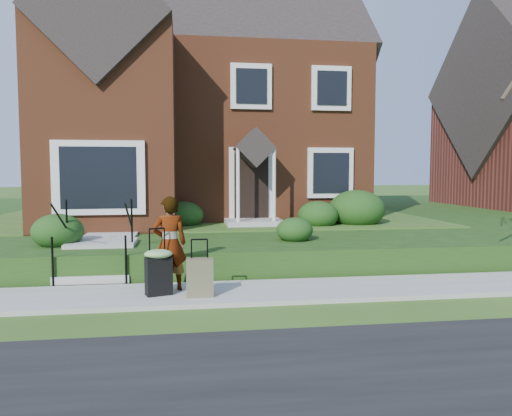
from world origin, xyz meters
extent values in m
plane|color=#2D5119|center=(0.00, 0.00, 0.00)|extent=(120.00, 120.00, 0.00)
cube|color=#9E9B93|center=(0.00, 0.00, 0.04)|extent=(60.00, 1.60, 0.08)
cube|color=#1A3D10|center=(4.00, 10.90, 0.30)|extent=(44.00, 20.00, 0.60)
cube|color=#9E9B93|center=(-2.50, 5.00, 0.63)|extent=(1.20, 6.00, 0.06)
cube|color=brown|center=(0.00, 10.00, 3.30)|extent=(10.00, 8.00, 5.40)
cube|color=brown|center=(-2.80, 5.20, 3.30)|extent=(3.60, 2.40, 5.40)
cube|color=silver|center=(-2.80, 4.05, 2.00)|extent=(2.20, 0.30, 1.80)
cube|color=black|center=(1.20, 5.94, 1.65)|extent=(1.00, 0.12, 2.10)
cube|color=black|center=(3.60, 5.95, 2.10)|extent=(1.40, 0.10, 1.50)
cube|color=brown|center=(3.00, 10.00, 8.20)|extent=(0.90, 0.90, 3.00)
cube|color=#9E9B93|center=(-2.50, 1.00, 0.15)|extent=(1.40, 0.30, 0.15)
cube|color=#9E9B93|center=(-2.50, 1.30, 0.30)|extent=(1.40, 0.30, 0.15)
cube|color=#9E9B93|center=(-2.50, 1.60, 0.45)|extent=(1.40, 0.30, 0.15)
cube|color=#9E9B93|center=(-2.50, 1.90, 0.60)|extent=(1.40, 0.30, 0.15)
cube|color=#9E9B93|center=(-2.50, 2.45, 0.60)|extent=(1.40, 0.80, 0.15)
cylinder|color=black|center=(-3.15, 0.85, 0.53)|extent=(0.04, 0.04, 0.90)
cylinder|color=black|center=(-3.15, 2.05, 1.13)|extent=(0.04, 0.04, 0.90)
cylinder|color=black|center=(-1.85, 0.85, 0.53)|extent=(0.04, 0.04, 0.90)
cylinder|color=black|center=(-1.85, 2.05, 1.13)|extent=(0.04, 0.04, 0.90)
ellipsoid|color=#143710|center=(-4.01, 5.05, 1.16)|extent=(1.59, 1.59, 1.11)
ellipsoid|color=#143710|center=(-0.77, 5.67, 0.99)|extent=(1.11, 1.11, 0.78)
ellipsoid|color=#143710|center=(2.99, 5.06, 1.00)|extent=(1.14, 1.14, 0.80)
ellipsoid|color=#143710|center=(4.22, 5.34, 1.17)|extent=(1.62, 1.62, 1.13)
ellipsoid|color=#143710|center=(-3.41, 2.38, 0.97)|extent=(1.07, 1.07, 0.75)
ellipsoid|color=#143710|center=(1.70, 2.39, 0.89)|extent=(0.83, 0.83, 0.58)
imported|color=#999999|center=(-1.03, 0.20, 0.91)|extent=(0.65, 0.47, 1.65)
cube|color=black|center=(-1.21, -0.12, 0.40)|extent=(0.48, 0.36, 0.64)
cylinder|color=black|center=(-1.21, -0.12, 1.20)|extent=(0.25, 0.11, 0.03)
cylinder|color=black|center=(-1.34, -0.12, 0.96)|extent=(0.02, 0.02, 0.48)
cylinder|color=black|center=(-1.08, -0.12, 0.96)|extent=(0.02, 0.02, 0.48)
cylinder|color=black|center=(-1.36, -0.12, 0.11)|extent=(0.06, 0.07, 0.06)
cylinder|color=black|center=(-1.06, -0.12, 0.11)|extent=(0.06, 0.07, 0.06)
ellipsoid|color=#84B96A|center=(-1.21, -0.12, 0.80)|extent=(0.57, 0.51, 0.15)
cube|color=brown|center=(-0.52, -0.31, 0.40)|extent=(0.45, 0.26, 0.64)
cylinder|color=black|center=(-0.52, -0.31, 1.03)|extent=(0.27, 0.03, 0.03)
cylinder|color=black|center=(-0.66, -0.31, 0.87)|extent=(0.02, 0.02, 0.31)
cylinder|color=black|center=(-0.39, -0.31, 0.87)|extent=(0.02, 0.02, 0.31)
cylinder|color=black|center=(-0.68, -0.31, 0.11)|extent=(0.04, 0.06, 0.06)
cylinder|color=black|center=(-0.37, -0.31, 0.11)|extent=(0.04, 0.06, 0.06)
camera|label=1|loc=(-0.79, -8.56, 2.19)|focal=35.00mm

